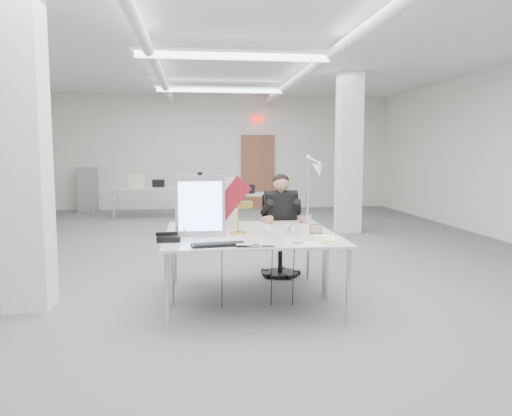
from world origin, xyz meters
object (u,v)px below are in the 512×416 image
(laptop, at_px, (256,246))
(architect_lamp, at_px, (313,190))
(bankers_lamp, at_px, (238,218))
(desk_phone, at_px, (169,238))
(seated_person, at_px, (281,208))
(desk_main, at_px, (255,241))
(monitor, at_px, (200,206))
(office_chair, at_px, (280,233))
(beige_monitor, at_px, (221,211))

(laptop, relative_size, architect_lamp, 0.41)
(bankers_lamp, xyz_separation_m, desk_phone, (-0.71, -0.39, -0.14))
(seated_person, bearing_deg, desk_main, -112.00)
(bankers_lamp, height_order, desk_phone, bankers_lamp)
(desk_main, bearing_deg, monitor, 152.65)
(seated_person, bearing_deg, office_chair, 87.26)
(office_chair, relative_size, beige_monitor, 2.96)
(desk_main, relative_size, desk_phone, 8.12)
(laptop, bearing_deg, architect_lamp, 59.17)
(office_chair, bearing_deg, bankers_lamp, -123.06)
(laptop, height_order, architect_lamp, architect_lamp)
(laptop, distance_m, architect_lamp, 1.46)
(desk_main, xyz_separation_m, office_chair, (0.51, 1.52, -0.17))
(desk_phone, bearing_deg, bankers_lamp, 29.00)
(monitor, height_order, beige_monitor, monitor)
(seated_person, xyz_separation_m, monitor, (-1.04, -1.20, 0.17))
(laptop, height_order, beige_monitor, beige_monitor)
(seated_person, height_order, laptop, seated_person)
(architect_lamp, bearing_deg, seated_person, 112.36)
(desk_phone, bearing_deg, monitor, 38.23)
(desk_main, distance_m, architect_lamp, 1.17)
(architect_lamp, bearing_deg, monitor, -155.91)
(desk_phone, height_order, beige_monitor, beige_monitor)
(desk_main, distance_m, laptop, 0.38)
(seated_person, xyz_separation_m, architect_lamp, (0.24, -0.71, 0.29))
(beige_monitor, bearing_deg, seated_person, 41.56)
(monitor, bearing_deg, beige_monitor, 70.15)
(office_chair, relative_size, architect_lamp, 1.32)
(laptop, relative_size, desk_phone, 1.61)
(desk_main, distance_m, office_chair, 1.61)
(desk_phone, distance_m, architect_lamp, 1.80)
(office_chair, bearing_deg, monitor, -132.67)
(desk_phone, bearing_deg, beige_monitor, 58.34)
(desk_main, relative_size, bankers_lamp, 5.42)
(bankers_lamp, distance_m, beige_monitor, 0.53)
(seated_person, relative_size, architect_lamp, 0.93)
(desk_main, bearing_deg, office_chair, 71.33)
(desk_main, relative_size, laptop, 5.03)
(office_chair, relative_size, laptop, 3.20)
(seated_person, relative_size, bankers_lamp, 2.44)
(monitor, xyz_separation_m, laptop, (0.49, -0.65, -0.30))
(desk_phone, relative_size, beige_monitor, 0.57)
(laptop, bearing_deg, desk_phone, 156.65)
(desk_main, bearing_deg, seated_person, 70.75)
(desk_main, bearing_deg, laptop, -95.82)
(beige_monitor, bearing_deg, architect_lamp, -1.76)
(desk_main, height_order, office_chair, office_chair)
(seated_person, bearing_deg, bankers_lamp, -124.24)
(bankers_lamp, bearing_deg, office_chair, 51.56)
(architect_lamp, bearing_deg, office_chair, 111.18)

